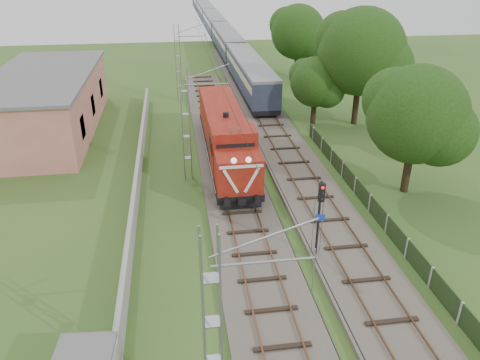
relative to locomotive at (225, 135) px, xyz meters
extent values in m
plane|color=#335A21|center=(0.00, -14.55, -2.21)|extent=(140.00, 140.00, 0.00)
cube|color=#6B6054|center=(0.00, -7.55, -2.06)|extent=(4.20, 70.00, 0.30)
cube|color=black|center=(0.00, -7.55, -1.86)|extent=(2.40, 70.00, 0.10)
cube|color=brown|center=(-0.85, -7.55, -1.78)|extent=(0.08, 70.00, 0.05)
cube|color=brown|center=(0.85, -7.55, -1.78)|extent=(0.08, 70.00, 0.05)
cube|color=#6B6054|center=(5.00, 5.45, -2.06)|extent=(4.20, 80.00, 0.30)
cube|color=black|center=(5.00, 5.45, -1.86)|extent=(2.40, 80.00, 0.10)
cube|color=brown|center=(4.15, 5.45, -1.78)|extent=(0.08, 80.00, 0.05)
cube|color=brown|center=(5.85, 5.45, -1.78)|extent=(0.08, 80.00, 0.05)
cylinder|color=gray|center=(-1.50, -22.55, 4.59)|extent=(3.00, 0.08, 0.08)
cylinder|color=gray|center=(-1.50, -2.55, 4.59)|extent=(3.00, 0.08, 0.08)
cylinder|color=gray|center=(-1.50, 17.45, 4.59)|extent=(3.00, 0.08, 0.08)
cylinder|color=black|center=(0.00, -2.55, 3.29)|extent=(0.03, 70.00, 0.03)
cylinder|color=black|center=(0.00, -2.55, 4.59)|extent=(0.03, 70.00, 0.03)
cube|color=#9E9E99|center=(-6.50, -2.55, -1.46)|extent=(0.25, 40.00, 1.50)
cube|color=tan|center=(-15.00, 9.45, 0.29)|extent=(8.00, 20.00, 5.00)
cube|color=#606060|center=(-15.00, 9.45, 2.89)|extent=(8.40, 20.40, 0.25)
cube|color=black|center=(-11.05, 3.45, -0.01)|extent=(0.10, 1.60, 1.80)
cube|color=black|center=(-11.05, 9.45, -0.01)|extent=(0.10, 1.60, 1.80)
cube|color=black|center=(-11.05, 15.45, -0.01)|extent=(0.10, 1.60, 1.80)
cube|color=black|center=(8.00, -11.55, -1.61)|extent=(0.05, 32.00, 1.15)
cube|color=#9E9E99|center=(8.00, 3.45, -1.61)|extent=(0.12, 0.12, 1.20)
cube|color=black|center=(0.00, 0.12, -1.22)|extent=(2.94, 16.68, 0.49)
cube|color=black|center=(0.00, -5.28, -1.51)|extent=(2.16, 3.53, 0.49)
cube|color=black|center=(0.00, 5.52, -1.51)|extent=(2.16, 3.53, 0.49)
cube|color=black|center=(0.00, -8.12, -1.61)|extent=(2.55, 0.25, 0.34)
cube|color=maroon|center=(0.00, -6.99, 0.16)|extent=(2.84, 2.45, 2.26)
sphere|color=white|center=(-0.44, -8.17, 1.43)|extent=(0.35, 0.35, 0.35)
sphere|color=white|center=(0.44, -8.17, 1.43)|extent=(0.35, 0.35, 0.35)
cube|color=silver|center=(-0.64, -8.24, 0.11)|extent=(0.98, 0.06, 1.64)
cube|color=silver|center=(0.64, -8.24, 0.11)|extent=(0.98, 0.06, 1.64)
cube|color=silver|center=(0.00, -8.24, 1.04)|extent=(2.65, 0.06, 0.18)
cube|color=maroon|center=(0.00, -4.59, 0.60)|extent=(2.94, 2.35, 3.14)
cube|color=black|center=(0.00, -5.79, 1.09)|extent=(2.45, 0.06, 0.88)
cube|color=maroon|center=(0.00, 2.52, 0.30)|extent=(2.75, 11.87, 2.55)
cylinder|color=black|center=(0.00, -0.47, 1.72)|extent=(0.43, 0.43, 0.39)
cylinder|color=gray|center=(-0.29, -5.37, 2.31)|extent=(0.12, 0.12, 0.34)
cylinder|color=gray|center=(0.29, -5.37, 2.31)|extent=(0.12, 0.12, 0.34)
cube|color=black|center=(5.00, 19.11, -1.34)|extent=(2.72, 20.63, 0.47)
cube|color=#323A53|center=(5.00, 19.11, 0.16)|extent=(2.81, 20.63, 2.53)
cube|color=beige|center=(5.00, 19.11, 0.63)|extent=(2.85, 19.81, 0.70)
cube|color=gray|center=(5.00, 19.11, 1.57)|extent=(2.86, 20.63, 0.33)
cube|color=black|center=(5.00, 40.68, -1.34)|extent=(2.72, 20.63, 0.47)
cube|color=#323A53|center=(5.00, 40.68, 0.16)|extent=(2.81, 20.63, 2.53)
cube|color=beige|center=(5.00, 40.68, 0.63)|extent=(2.85, 19.81, 0.70)
cube|color=gray|center=(5.00, 40.68, 1.57)|extent=(2.86, 20.63, 0.33)
cube|color=black|center=(5.00, 62.25, -1.34)|extent=(2.72, 20.63, 0.47)
cube|color=#323A53|center=(5.00, 62.25, 0.16)|extent=(2.81, 20.63, 2.53)
cube|color=beige|center=(5.00, 62.25, 0.63)|extent=(2.85, 19.81, 0.70)
cube|color=gray|center=(5.00, 62.25, 1.57)|extent=(2.86, 20.63, 0.33)
cube|color=black|center=(5.00, 83.82, -1.34)|extent=(2.72, 20.63, 0.47)
cube|color=#323A53|center=(5.00, 83.82, 0.16)|extent=(2.81, 20.63, 2.53)
cube|color=beige|center=(5.00, 83.82, 0.63)|extent=(2.85, 19.81, 0.70)
cube|color=gray|center=(5.00, 83.82, 1.57)|extent=(2.86, 20.63, 0.33)
cube|color=black|center=(5.00, 105.38, -1.34)|extent=(2.72, 20.63, 0.47)
cube|color=#323A53|center=(5.00, 105.38, 0.16)|extent=(2.81, 20.63, 2.53)
cube|color=beige|center=(5.00, 105.38, 0.63)|extent=(2.85, 19.81, 0.70)
cylinder|color=black|center=(3.24, -13.35, 0.06)|extent=(0.13, 0.13, 4.53)
cube|color=black|center=(3.24, -13.49, 1.78)|extent=(0.34, 0.23, 1.00)
sphere|color=red|center=(3.24, -13.60, 2.10)|extent=(0.16, 0.16, 0.16)
sphere|color=black|center=(3.24, -13.60, 1.78)|extent=(0.16, 0.16, 0.16)
sphere|color=black|center=(3.24, -13.60, 1.47)|extent=(0.16, 0.16, 0.16)
cube|color=#1A359D|center=(3.28, -13.46, 0.33)|extent=(0.50, 0.10, 0.36)
cube|color=#606060|center=(-7.40, -20.55, -0.16)|extent=(2.20, 2.20, 0.13)
cylinder|color=#352015|center=(11.45, -6.69, -0.28)|extent=(0.52, 0.52, 3.86)
sphere|color=#19330E|center=(11.45, -6.69, 3.23)|extent=(6.32, 6.32, 6.32)
sphere|color=#19330E|center=(12.72, -7.64, 2.36)|extent=(4.42, 4.42, 4.42)
sphere|color=#19330E|center=(10.35, -5.59, 3.94)|extent=(4.11, 4.11, 4.11)
cylinder|color=#352015|center=(13.12, 7.19, 0.17)|extent=(0.55, 0.55, 4.76)
sphere|color=#19330E|center=(13.12, 7.19, 4.50)|extent=(7.79, 7.79, 7.79)
sphere|color=#19330E|center=(14.67, 6.02, 3.42)|extent=(5.45, 5.45, 5.45)
sphere|color=#19330E|center=(11.75, 8.55, 5.37)|extent=(5.07, 5.07, 5.07)
cylinder|color=#352015|center=(9.28, 7.87, -0.80)|extent=(0.49, 0.49, 2.83)
sphere|color=#19330E|center=(9.28, 7.87, 1.77)|extent=(4.62, 4.62, 4.62)
sphere|color=#19330E|center=(10.21, 7.18, 1.13)|extent=(3.24, 3.24, 3.24)
sphere|color=#19330E|center=(8.48, 8.68, 2.29)|extent=(3.01, 3.01, 3.01)
cylinder|color=#352015|center=(12.10, 25.42, -0.16)|extent=(0.55, 0.55, 4.10)
sphere|color=#19330E|center=(12.10, 25.42, 3.57)|extent=(6.71, 6.71, 6.71)
sphere|color=#19330E|center=(13.44, 24.42, 2.64)|extent=(4.70, 4.70, 4.70)
sphere|color=#19330E|center=(10.92, 26.60, 4.32)|extent=(4.36, 4.36, 4.36)
camera|label=1|loc=(-3.70, -33.17, 12.44)|focal=35.00mm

